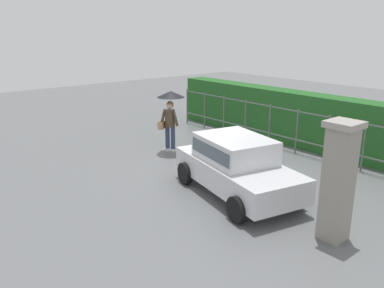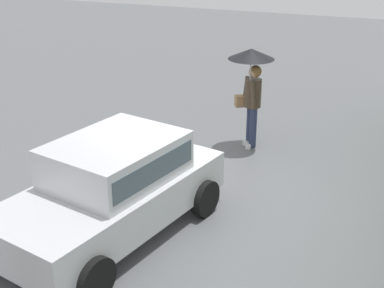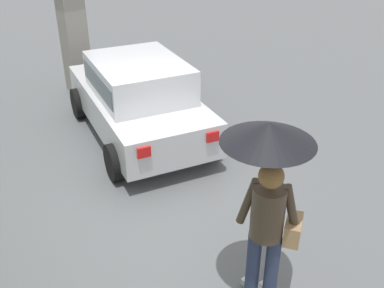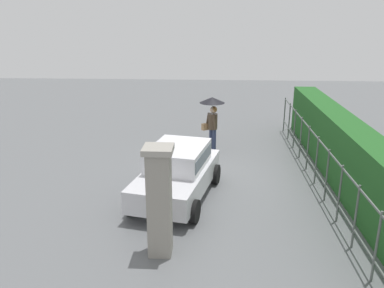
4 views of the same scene
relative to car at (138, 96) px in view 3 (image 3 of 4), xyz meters
name	(u,v)px [view 3 (image 3 of 4)]	position (x,y,z in m)	size (l,w,h in m)	color
ground_plane	(150,184)	(-1.45, 0.72, -0.80)	(40.00, 40.00, 0.00)	slate
car	(138,96)	(0.00, 0.00, 0.00)	(3.97, 2.47, 1.48)	silver
pedestrian	(269,178)	(-3.99, 0.91, 0.71)	(0.92, 0.92, 2.09)	#2D3856
gate_pillar	(74,36)	(2.81, -0.11, 0.44)	(0.60, 0.60, 2.42)	gray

